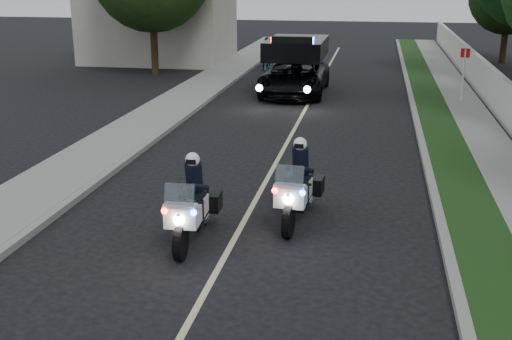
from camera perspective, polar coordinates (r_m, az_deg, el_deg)
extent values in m
plane|color=black|center=(11.99, -2.92, -7.93)|extent=(120.00, 120.00, 0.00)
cube|color=gray|center=(21.20, 14.39, 3.02)|extent=(0.20, 60.00, 0.15)
cube|color=#193814|center=(21.26, 16.27, 2.91)|extent=(1.20, 60.00, 0.16)
cube|color=gray|center=(21.43, 19.72, 2.70)|extent=(1.40, 60.00, 0.16)
cube|color=gray|center=(22.17, -7.28, 4.04)|extent=(0.20, 60.00, 0.15)
cube|color=gray|center=(22.53, -9.95, 4.14)|extent=(2.00, 60.00, 0.16)
cube|color=#A8A396|center=(38.67, -8.72, 14.73)|extent=(8.00, 6.00, 7.00)
cube|color=#BFB78C|center=(21.32, 3.31, 3.42)|extent=(0.12, 50.00, 0.01)
imported|color=black|center=(28.01, 3.46, 6.76)|extent=(2.63, 5.67, 2.75)
imported|color=black|center=(35.08, 0.96, 8.92)|extent=(0.64, 1.81, 0.94)
imported|color=black|center=(35.08, 0.96, 8.92)|extent=(0.56, 0.38, 1.54)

